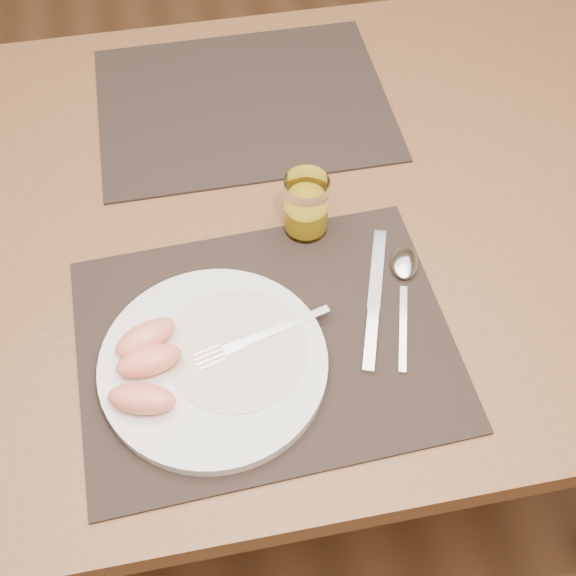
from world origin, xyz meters
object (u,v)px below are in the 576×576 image
Objects in this scene: placemat_far at (243,103)px; plate at (214,364)px; knife at (373,309)px; fork at (252,340)px; spoon at (404,271)px; placemat_near at (265,342)px; juice_glass at (306,208)px; table at (249,247)px.

placemat_far is 0.48m from plate.
plate reaches higher than knife.
plate is at bearing -102.96° from placemat_far.
spoon is at bearing 19.12° from fork.
plate is 0.05m from fork.
placemat_near is 0.21m from spoon.
placemat_near is 0.19m from juice_glass.
table is 0.16m from juice_glass.
placemat_near is 0.07m from plate.
table is 0.24m from placemat_near.
plate reaches higher than spoon.
juice_glass is (0.15, 0.19, 0.03)m from plate.
placemat_near is 2.60× the size of fork.
knife is at bearing -57.15° from table.
juice_glass is (-0.11, 0.10, 0.03)m from spoon.
spoon is (0.18, -0.15, 0.09)m from table.
table is 0.26m from spoon.
placemat_near is (-0.01, -0.22, 0.09)m from table.
fork is at bearing -160.88° from spoon.
placemat_far is 0.45m from fork.
knife is 0.07m from spoon.
spoon is at bearing 41.69° from knife.
fork reaches higher than plate.
placemat_far is at bearing 82.35° from table.
juice_glass is at bearing -80.76° from placemat_far.
placemat_near is 0.14m from knife.
juice_glass is at bearing 110.49° from knife.
juice_glass is at bearing 52.00° from plate.
juice_glass is at bearing 136.90° from spoon.
juice_glass is at bearing -34.71° from table.
placemat_far is 0.40m from spoon.
fork reaches higher than table.
plate is at bearing -107.57° from table.
placemat_near is 0.03m from fork.
placemat_far is 2.60× the size of fork.
spoon is at bearing 19.03° from placemat_near.
placemat_far is 2.38× the size of spoon.
spoon is at bearing -43.10° from juice_glass.
placemat_near is 1.67× the size of plate.
placemat_near is 2.11× the size of knife.
spoon is at bearing -67.68° from placemat_far.
spoon is 2.12× the size of juice_glass.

